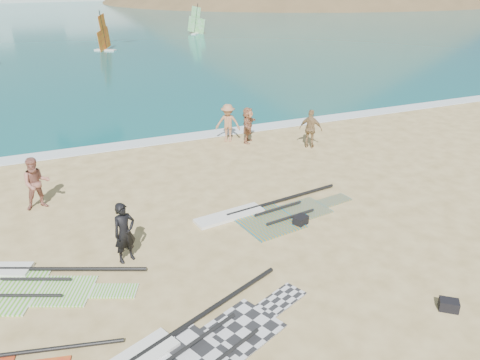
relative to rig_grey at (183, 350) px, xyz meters
name	(u,v)px	position (x,y,z in m)	size (l,w,h in m)	color
ground	(274,262)	(3.62, 2.48, -0.05)	(300.00, 300.00, 0.00)	#E5C886
sea	(50,5)	(3.62, 134.48, -0.05)	(300.00, 240.00, 0.06)	#0D4D5E
surf_line	(168,140)	(3.62, 14.78, -0.05)	(300.00, 1.20, 0.04)	white
rig_grey	(183,350)	(0.00, 0.00, 0.00)	(6.58, 4.10, 0.21)	#27272A
rig_green	(21,280)	(-3.49, 4.42, 0.00)	(5.64, 3.78, 0.20)	#5BC31D
rig_orange	(266,213)	(4.74, 5.32, 0.00)	(6.25, 2.80, 0.20)	orange
gear_bag_near	(301,221)	(5.53, 4.17, 0.11)	(0.50, 0.37, 0.32)	black
gear_bag_far	(449,305)	(6.83, -1.31, 0.09)	(0.48, 0.34, 0.29)	black
person_wetsuit	(125,233)	(-0.47, 4.33, 0.92)	(0.71, 0.46, 1.94)	black
beachgoer_left	(36,183)	(-2.80, 9.14, 0.95)	(0.98, 0.76, 2.01)	#A26355
beachgoer_mid	(228,123)	(6.49, 13.40, 0.94)	(1.28, 0.74, 1.98)	#B07854
beachgoer_back	(311,129)	(9.93, 10.90, 0.92)	(1.14, 0.48, 1.95)	#97764C
beachgoer_right	(248,125)	(7.38, 12.86, 0.88)	(1.72, 0.55, 1.86)	#B47551
windsurfer_centre	(104,39)	(5.20, 47.32, 1.23)	(2.37, 2.45, 4.39)	white
windsurfer_right	(196,25)	(19.60, 58.20, 1.19)	(2.08, 2.12, 4.18)	white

